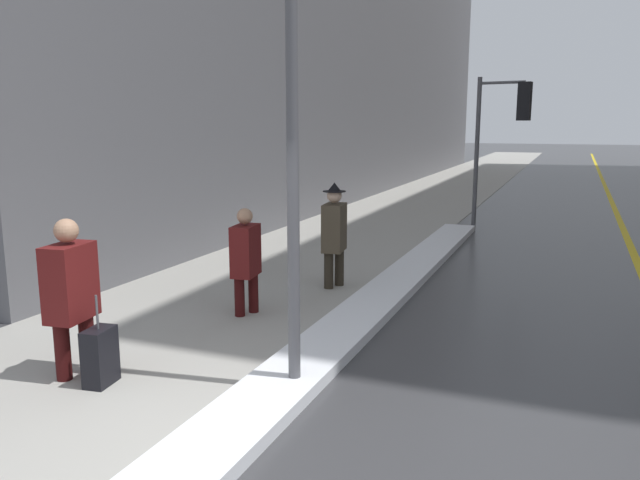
# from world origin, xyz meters

# --- Properties ---
(ground_plane) EXTENTS (160.00, 160.00, 0.00)m
(ground_plane) POSITION_xyz_m (0.00, 0.00, 0.00)
(ground_plane) COLOR #38383A
(sidewalk_slab) EXTENTS (4.00, 80.00, 0.01)m
(sidewalk_slab) POSITION_xyz_m (-2.00, 15.00, 0.01)
(sidewalk_slab) COLOR #9E9B93
(sidewalk_slab) RESTS_ON ground
(road_centre_stripe) EXTENTS (0.16, 80.00, 0.00)m
(road_centre_stripe) POSITION_xyz_m (4.00, 15.00, 0.00)
(road_centre_stripe) COLOR gold
(road_centre_stripe) RESTS_ON ground
(snow_bank_curb) EXTENTS (0.73, 12.61, 0.14)m
(snow_bank_curb) POSITION_xyz_m (0.22, 5.41, 0.07)
(snow_bank_curb) COLOR white
(snow_bank_curb) RESTS_ON ground
(lamp_post) EXTENTS (0.28, 0.28, 4.99)m
(lamp_post) POSITION_xyz_m (0.32, 1.57, 2.98)
(lamp_post) COLOR #515156
(lamp_post) RESTS_ON ground
(traffic_light_near) EXTENTS (1.30, 0.37, 3.73)m
(traffic_light_near) POSITION_xyz_m (1.14, 12.17, 2.69)
(traffic_light_near) COLOR #515156
(traffic_light_near) RESTS_ON ground
(pedestrian_nearside) EXTENTS (0.39, 0.58, 1.68)m
(pedestrian_nearside) POSITION_xyz_m (-1.94, 1.00, 0.93)
(pedestrian_nearside) COLOR #340C0C
(pedestrian_nearside) RESTS_ON ground
(pedestrian_with_shoulder_bag) EXTENTS (0.35, 0.71, 1.50)m
(pedestrian_with_shoulder_bag) POSITION_xyz_m (-1.33, 3.59, 0.83)
(pedestrian_with_shoulder_bag) COLOR #340C0C
(pedestrian_with_shoulder_bag) RESTS_ON ground
(pedestrian_trailing) EXTENTS (0.38, 0.56, 1.71)m
(pedestrian_trailing) POSITION_xyz_m (-0.72, 5.40, 0.93)
(pedestrian_trailing) COLOR #2A241B
(pedestrian_trailing) RESTS_ON ground
(rolling_suitcase) EXTENTS (0.27, 0.39, 0.95)m
(rolling_suitcase) POSITION_xyz_m (-1.55, 0.92, 0.30)
(rolling_suitcase) COLOR black
(rolling_suitcase) RESTS_ON ground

